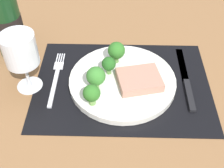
{
  "coord_description": "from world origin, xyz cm",
  "views": [
    {
      "loc": [
        -1.32,
        -51.21,
        51.98
      ],
      "look_at": [
        -2.52,
        -1.88,
        1.9
      ],
      "focal_mm": 46.99,
      "sensor_mm": 36.0,
      "label": 1
    }
  ],
  "objects_px": {
    "plate": "(122,81)",
    "wine_glass": "(21,53)",
    "fork": "(56,77)",
    "wine_bottle": "(7,22)",
    "knife": "(186,82)",
    "steak": "(139,80)"
  },
  "relations": [
    {
      "from": "steak",
      "to": "knife",
      "type": "bearing_deg",
      "value": 9.01
    },
    {
      "from": "wine_bottle",
      "to": "wine_glass",
      "type": "distance_m",
      "value": 0.15
    },
    {
      "from": "fork",
      "to": "knife",
      "type": "xyz_separation_m",
      "value": [
        0.33,
        -0.01,
        0.0
      ]
    },
    {
      "from": "knife",
      "to": "wine_glass",
      "type": "distance_m",
      "value": 0.4
    },
    {
      "from": "wine_glass",
      "to": "fork",
      "type": "bearing_deg",
      "value": 22.62
    },
    {
      "from": "steak",
      "to": "wine_glass",
      "type": "xyz_separation_m",
      "value": [
        -0.27,
        0.0,
        0.08
      ]
    },
    {
      "from": "plate",
      "to": "wine_glass",
      "type": "relative_size",
      "value": 1.72
    },
    {
      "from": "steak",
      "to": "knife",
      "type": "height_order",
      "value": "steak"
    },
    {
      "from": "plate",
      "to": "steak",
      "type": "relative_size",
      "value": 2.61
    },
    {
      "from": "steak",
      "to": "wine_glass",
      "type": "distance_m",
      "value": 0.28
    },
    {
      "from": "knife",
      "to": "wine_glass",
      "type": "height_order",
      "value": "wine_glass"
    },
    {
      "from": "knife",
      "to": "fork",
      "type": "bearing_deg",
      "value": 176.64
    },
    {
      "from": "steak",
      "to": "plate",
      "type": "bearing_deg",
      "value": 161.07
    },
    {
      "from": "fork",
      "to": "wine_bottle",
      "type": "distance_m",
      "value": 0.19
    },
    {
      "from": "steak",
      "to": "wine_bottle",
      "type": "xyz_separation_m",
      "value": [
        -0.34,
        0.14,
        0.07
      ]
    },
    {
      "from": "fork",
      "to": "wine_glass",
      "type": "xyz_separation_m",
      "value": [
        -0.06,
        -0.03,
        0.1
      ]
    },
    {
      "from": "knife",
      "to": "steak",
      "type": "bearing_deg",
      "value": -172.78
    },
    {
      "from": "plate",
      "to": "wine_glass",
      "type": "bearing_deg",
      "value": -177.16
    },
    {
      "from": "steak",
      "to": "wine_glass",
      "type": "bearing_deg",
      "value": 179.51
    },
    {
      "from": "fork",
      "to": "steak",
      "type": "bearing_deg",
      "value": -10.78
    },
    {
      "from": "plate",
      "to": "wine_glass",
      "type": "height_order",
      "value": "wine_glass"
    },
    {
      "from": "plate",
      "to": "fork",
      "type": "xyz_separation_m",
      "value": [
        -0.17,
        0.01,
        -0.01
      ]
    }
  ]
}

